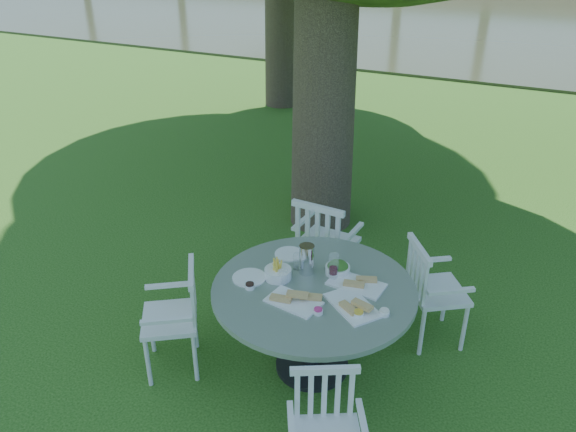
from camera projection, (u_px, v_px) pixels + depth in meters
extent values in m
plane|color=#173F0D|center=(278.00, 310.00, 5.01)|extent=(140.00, 140.00, 0.00)
cylinder|color=black|center=(312.00, 364.00, 4.36)|extent=(0.56, 0.56, 0.04)
cylinder|color=black|center=(313.00, 328.00, 4.19)|extent=(0.12, 0.12, 0.66)
cylinder|color=slate|center=(314.00, 290.00, 4.03)|extent=(1.47, 1.47, 0.04)
cylinder|color=silver|center=(464.00, 328.00, 4.43)|extent=(0.03, 0.03, 0.44)
cylinder|color=silver|center=(445.00, 299.00, 4.78)|extent=(0.03, 0.03, 0.44)
cylinder|color=silver|center=(422.00, 332.00, 4.39)|extent=(0.03, 0.03, 0.44)
cylinder|color=silver|center=(405.00, 303.00, 4.73)|extent=(0.03, 0.03, 0.44)
cube|color=silver|center=(437.00, 291.00, 4.47)|extent=(0.59, 0.60, 0.04)
cube|color=silver|center=(417.00, 272.00, 4.35)|extent=(0.28, 0.39, 0.45)
cylinder|color=silver|center=(355.00, 263.00, 5.25)|extent=(0.04, 0.04, 0.48)
cylinder|color=silver|center=(315.00, 252.00, 5.43)|extent=(0.04, 0.04, 0.48)
cylinder|color=silver|center=(338.00, 283.00, 4.95)|extent=(0.04, 0.04, 0.48)
cylinder|color=silver|center=(296.00, 271.00, 5.14)|extent=(0.04, 0.04, 0.48)
cube|color=silver|center=(327.00, 243.00, 5.07)|extent=(0.51, 0.47, 0.04)
cube|color=silver|center=(317.00, 231.00, 4.81)|extent=(0.49, 0.07, 0.49)
cylinder|color=silver|center=(151.00, 330.00, 4.43)|extent=(0.03, 0.03, 0.43)
cylinder|color=silver|center=(148.00, 362.00, 4.09)|extent=(0.03, 0.03, 0.43)
cylinder|color=silver|center=(195.00, 325.00, 4.47)|extent=(0.03, 0.03, 0.43)
cylinder|color=silver|center=(195.00, 358.00, 4.14)|extent=(0.03, 0.03, 0.43)
cube|color=silver|center=(170.00, 319.00, 4.18)|extent=(0.58, 0.59, 0.04)
cube|color=silver|center=(193.00, 295.00, 4.11)|extent=(0.28, 0.38, 0.44)
cube|color=silver|center=(324.00, 394.00, 3.30)|extent=(0.37, 0.23, 0.41)
cube|color=white|center=(293.00, 302.00, 3.86)|extent=(0.40, 0.27, 0.01)
cube|color=white|center=(352.00, 305.00, 3.82)|extent=(0.46, 0.43, 0.02)
cube|color=white|center=(356.00, 284.00, 4.04)|extent=(0.42, 0.25, 0.02)
cylinder|color=white|center=(249.00, 278.00, 4.12)|extent=(0.25, 0.25, 0.01)
cylinder|color=white|center=(289.00, 254.00, 4.42)|extent=(0.23, 0.23, 0.01)
cylinder|color=white|center=(278.00, 273.00, 4.11)|extent=(0.20, 0.20, 0.08)
cylinder|color=white|center=(338.00, 270.00, 4.17)|extent=(0.18, 0.18, 0.06)
cylinder|color=silver|center=(307.00, 259.00, 4.14)|extent=(0.11, 0.11, 0.23)
cylinder|color=white|center=(333.00, 267.00, 4.07)|extent=(0.08, 0.08, 0.21)
cylinder|color=white|center=(298.00, 261.00, 4.22)|extent=(0.07, 0.07, 0.12)
cylinder|color=white|center=(283.00, 277.00, 4.04)|extent=(0.06, 0.06, 0.11)
cylinder|color=white|center=(318.00, 312.00, 3.74)|extent=(0.07, 0.07, 0.03)
cylinder|color=white|center=(358.00, 315.00, 3.71)|extent=(0.07, 0.07, 0.03)
cylinder|color=white|center=(384.00, 313.00, 3.73)|extent=(0.07, 0.07, 0.03)
cylinder|color=white|center=(250.00, 287.00, 4.00)|extent=(0.07, 0.07, 0.03)
cube|color=#303620|center=(529.00, 7.00, 23.33)|extent=(100.00, 28.00, 0.12)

